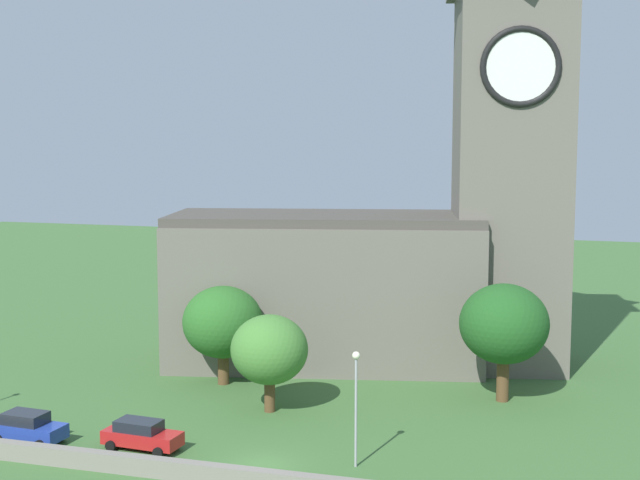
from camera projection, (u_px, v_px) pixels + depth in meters
The scene contains 9 objects.
ground_plane at pixel (334, 392), 64.14m from camera, with size 200.00×200.00×0.00m, color #3D6633.
church at pixel (406, 227), 70.90m from camera, with size 33.00×16.74×34.00m.
quay_barrier at pixel (240, 477), 46.84m from camera, with size 51.00×0.70×1.02m, color gray.
car_blue at pixel (28, 427), 53.44m from camera, with size 4.52×2.44×1.84m.
car_red at pixel (141, 435), 52.31m from camera, with size 4.76×2.32×1.73m.
streetlamp_west_mid at pixel (356, 389), 49.17m from camera, with size 0.44×0.44×6.52m.
tree_churchyard at pixel (269, 350), 59.06m from camera, with size 5.12×5.12×6.50m.
tree_riverside_west at pixel (504, 324), 61.28m from camera, with size 6.10×6.10×8.17m.
tree_by_tower at pixel (223, 322), 65.57m from camera, with size 5.87×5.87×7.29m.
Camera 1 is at (16.83, -45.11, 18.33)m, focal length 50.46 mm.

